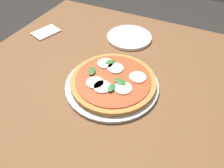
# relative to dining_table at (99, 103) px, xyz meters

# --- Properties ---
(dining_table) EXTENTS (1.22, 1.14, 0.76)m
(dining_table) POSITION_rel_dining_table_xyz_m (0.00, 0.00, 0.00)
(dining_table) COLOR brown
(dining_table) RESTS_ON ground_plane
(serving_tray) EXTENTS (0.36, 0.36, 0.01)m
(serving_tray) POSITION_rel_dining_table_xyz_m (0.03, -0.05, 0.10)
(serving_tray) COLOR silver
(serving_tray) RESTS_ON dining_table
(pizza) EXTENTS (0.33, 0.33, 0.03)m
(pizza) POSITION_rel_dining_table_xyz_m (0.03, -0.05, 0.12)
(pizza) COLOR #C6843F
(pizza) RESTS_ON serving_tray
(plate_white) EXTENTS (0.22, 0.22, 0.01)m
(plate_white) POSITION_rel_dining_table_xyz_m (0.36, 0.02, 0.10)
(plate_white) COLOR white
(plate_white) RESTS_ON dining_table
(napkin) EXTENTS (0.15, 0.13, 0.01)m
(napkin) POSITION_rel_dining_table_xyz_m (0.22, 0.43, 0.10)
(napkin) COLOR white
(napkin) RESTS_ON dining_table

